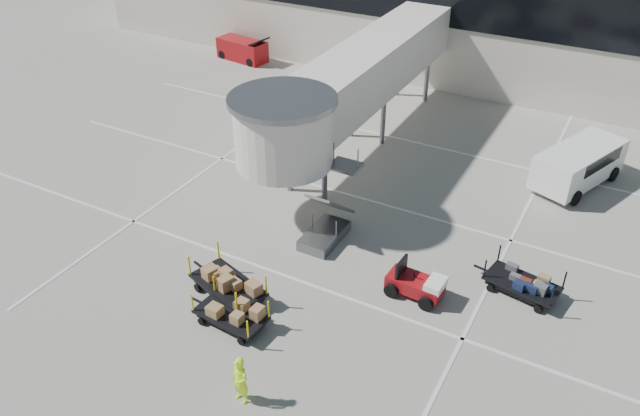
# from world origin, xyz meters

# --- Properties ---
(ground) EXTENTS (140.00, 140.00, 0.00)m
(ground) POSITION_xyz_m (0.00, 0.00, 0.00)
(ground) COLOR #ABA799
(ground) RESTS_ON ground
(lane_markings) EXTENTS (40.00, 30.00, 0.02)m
(lane_markings) POSITION_xyz_m (-0.67, 9.33, 0.01)
(lane_markings) COLOR silver
(lane_markings) RESTS_ON ground
(terminal) EXTENTS (64.00, 12.11, 15.20)m
(terminal) POSITION_xyz_m (-0.35, 29.94, 4.11)
(terminal) COLOR beige
(terminal) RESTS_ON ground
(jet_bridge) EXTENTS (5.70, 20.40, 6.03)m
(jet_bridge) POSITION_xyz_m (-3.97, 12.26, 4.28)
(jet_bridge) COLOR silver
(jet_bridge) RESTS_ON ground
(baggage_tug) EXTENTS (2.32, 1.53, 1.48)m
(baggage_tug) POSITION_xyz_m (3.58, 3.50, 0.54)
(baggage_tug) COLOR maroon
(baggage_tug) RESTS_ON ground
(suitcase_cart) EXTENTS (3.60, 1.92, 1.38)m
(suitcase_cart) POSITION_xyz_m (7.27, 5.59, 0.49)
(suitcase_cart) COLOR black
(suitcase_cart) RESTS_ON ground
(box_cart_near) EXTENTS (3.42, 1.56, 1.32)m
(box_cart_near) POSITION_xyz_m (-1.88, -1.42, 0.48)
(box_cart_near) COLOR black
(box_cart_near) RESTS_ON ground
(box_cart_far) EXTENTS (3.98, 2.45, 1.53)m
(box_cart_far) POSITION_xyz_m (-2.93, -0.16, 0.57)
(box_cart_far) COLOR black
(box_cart_far) RESTS_ON ground
(ground_worker) EXTENTS (0.77, 0.59, 1.88)m
(ground_worker) POSITION_xyz_m (0.48, -4.20, 0.94)
(ground_worker) COLOR #BFFF1A
(ground_worker) RESTS_ON ground
(minivan) EXTENTS (4.02, 5.86, 2.06)m
(minivan) POSITION_xyz_m (7.65, 15.73, 1.24)
(minivan) COLOR white
(minivan) RESTS_ON ground
(belt_loader) EXTENTS (4.37, 2.19, 2.02)m
(belt_loader) POSITION_xyz_m (-17.97, 22.65, 0.77)
(belt_loader) COLOR maroon
(belt_loader) RESTS_ON ground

